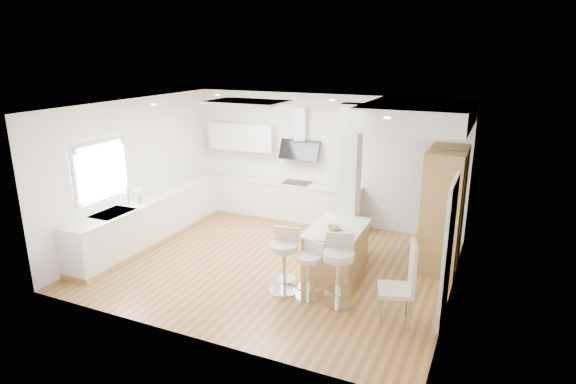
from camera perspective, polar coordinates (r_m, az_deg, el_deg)
The scene contains 18 objects.
ground at distance 8.70m, azimuth -1.70°, elevation -8.52°, with size 6.00×6.00×0.00m, color #A3733C.
ceiling at distance 8.70m, azimuth -1.70°, elevation -8.52°, with size 6.00×5.00×0.02m, color white.
wall_back at distance 10.44m, azimuth 4.27°, elevation 3.84°, with size 6.00×0.04×2.80m, color white.
wall_left at distance 9.86m, azimuth -17.65°, elevation 2.35°, with size 0.04×5.00×2.80m, color white.
wall_right at distance 7.45m, azimuth 19.44°, elevation -2.30°, with size 0.04×5.00×2.80m, color white.
skylight at distance 8.83m, azimuth -4.81°, elevation 10.53°, with size 4.10×2.10×0.06m.
window_left at distance 9.14m, azimuth -21.31°, elevation 2.81°, with size 0.06×1.28×1.07m.
doorway_right at distance 7.03m, azimuth 18.44°, elevation -6.82°, with size 0.05×1.00×2.10m.
counter_left at distance 10.10m, azimuth -15.05°, elevation -2.69°, with size 0.63×4.50×1.35m.
counter_back at distance 10.71m, azimuth -0.91°, elevation 0.32°, with size 3.62×0.63×2.50m.
pillar at distance 8.69m, azimuth 7.23°, elevation 1.16°, with size 0.35×0.35×2.80m.
soffit at distance 8.66m, azimuth 15.15°, elevation 8.77°, with size 1.78×2.20×0.40m.
oven_column at distance 8.75m, azimuth 17.92°, elevation -1.83°, with size 0.63×1.21×2.10m.
peninsula at distance 8.31m, azimuth 5.75°, elevation -6.74°, with size 0.93×1.37×0.88m.
bar_stool_a at distance 7.55m, azimuth -0.46°, elevation -7.75°, with size 0.52×0.52×1.03m.
bar_stool_b at distance 7.41m, azimuth 2.53°, elevation -8.91°, with size 0.49×0.49×0.90m.
bar_stool_c at distance 7.21m, azimuth 5.99°, elevation -8.80°, with size 0.59×0.59×1.09m.
dining_chair at distance 6.87m, azimuth 13.59°, elevation -10.16°, with size 0.59×0.59×1.22m.
Camera 1 is at (3.48, -7.08, 3.68)m, focal length 30.00 mm.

